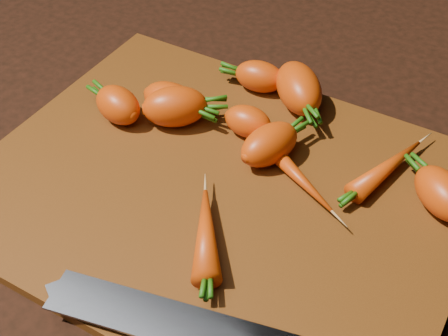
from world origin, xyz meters
The scene contains 14 objects.
ground centered at (0.00, 0.00, -0.01)m, with size 2.00×2.00×0.01m, color black.
cutting_board centered at (0.00, 0.00, 0.01)m, with size 0.50×0.40×0.01m, color brown.
carrot_0 centered at (-0.10, 0.06, 0.04)m, with size 0.07×0.05×0.05m, color #C13D0A.
carrot_1 centered at (-0.16, 0.04, 0.03)m, with size 0.06×0.04×0.04m, color #C13D0A.
carrot_2 centered at (0.01, 0.17, 0.04)m, with size 0.09×0.05×0.05m, color #C13D0A.
carrot_3 centered at (0.03, 0.06, 0.03)m, with size 0.07×0.04×0.04m, color #C13D0A.
carrot_4 centered at (-0.04, 0.17, 0.03)m, with size 0.06×0.04×0.04m, color #C13D0A.
carrot_5 centered at (-0.01, 0.09, 0.03)m, with size 0.05×0.04×0.04m, color #C13D0A.
carrot_6 centered at (0.21, 0.08, 0.03)m, with size 0.07×0.04×0.04m, color #C13D0A.
carrot_7 centered at (0.14, 0.10, 0.02)m, with size 0.11×0.02×0.02m, color #C13D0A.
carrot_8 centered at (0.06, 0.05, 0.02)m, with size 0.13×0.02×0.02m, color #C13D0A.
carrot_9 centered at (0.03, -0.07, 0.03)m, with size 0.11×0.03×0.03m, color #C13D0A.
carrot_10 centered at (-0.11, 0.07, 0.03)m, with size 0.07×0.04×0.04m, color #C13D0A.
knife centered at (0.08, -0.16, 0.02)m, with size 0.38×0.11×0.02m.
Camera 1 is at (0.23, -0.39, 0.48)m, focal length 50.00 mm.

